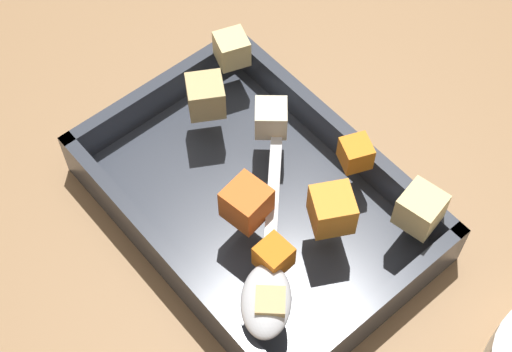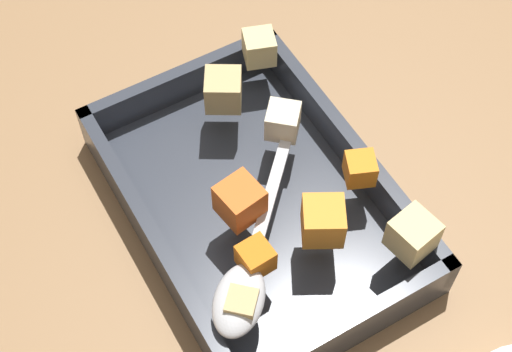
% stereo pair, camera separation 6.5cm
% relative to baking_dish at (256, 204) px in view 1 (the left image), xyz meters
% --- Properties ---
extents(ground_plane, '(4.00, 4.00, 0.00)m').
position_rel_baking_dish_xyz_m(ground_plane, '(0.01, 0.01, -0.02)').
color(ground_plane, '#936D47').
extents(baking_dish, '(0.30, 0.21, 0.05)m').
position_rel_baking_dish_xyz_m(baking_dish, '(0.00, 0.00, 0.00)').
color(baking_dish, '#333842').
rests_on(baking_dish, ground_plane).
extents(carrot_chunk_mid_left, '(0.03, 0.03, 0.02)m').
position_rel_baking_dish_xyz_m(carrot_chunk_mid_left, '(-0.04, -0.08, 0.05)').
color(carrot_chunk_mid_left, orange).
rests_on(carrot_chunk_mid_left, baking_dish).
extents(carrot_chunk_rim_edge, '(0.05, 0.05, 0.03)m').
position_rel_baking_dish_xyz_m(carrot_chunk_rim_edge, '(-0.07, -0.02, 0.05)').
color(carrot_chunk_rim_edge, orange).
rests_on(carrot_chunk_rim_edge, baking_dish).
extents(carrot_chunk_corner_sw, '(0.03, 0.03, 0.02)m').
position_rel_baking_dish_xyz_m(carrot_chunk_corner_sw, '(-0.07, 0.04, 0.05)').
color(carrot_chunk_corner_sw, orange).
rests_on(carrot_chunk_corner_sw, baking_dish).
extents(carrot_chunk_front_center, '(0.04, 0.04, 0.03)m').
position_rel_baking_dish_xyz_m(carrot_chunk_front_center, '(-0.02, 0.03, 0.05)').
color(carrot_chunk_front_center, orange).
rests_on(carrot_chunk_front_center, baking_dish).
extents(potato_chunk_under_handle, '(0.04, 0.04, 0.03)m').
position_rel_baking_dish_xyz_m(potato_chunk_under_handle, '(0.04, -0.05, 0.05)').
color(potato_chunk_under_handle, beige).
rests_on(potato_chunk_under_handle, baking_dish).
extents(potato_chunk_far_left, '(0.04, 0.04, 0.03)m').
position_rel_baking_dish_xyz_m(potato_chunk_far_left, '(0.12, -0.07, 0.05)').
color(potato_chunk_far_left, '#E0CC89').
rests_on(potato_chunk_far_left, baking_dish).
extents(potato_chunk_corner_se, '(0.03, 0.03, 0.02)m').
position_rel_baking_dish_xyz_m(potato_chunk_corner_se, '(-0.10, 0.07, 0.05)').
color(potato_chunk_corner_se, tan).
rests_on(potato_chunk_corner_se, baking_dish).
extents(potato_chunk_near_spoon, '(0.04, 0.04, 0.03)m').
position_rel_baking_dish_xyz_m(potato_chunk_near_spoon, '(-0.11, -0.08, 0.05)').
color(potato_chunk_near_spoon, '#E0CC89').
rests_on(potato_chunk_near_spoon, baking_dish).
extents(potato_chunk_near_left, '(0.04, 0.04, 0.03)m').
position_rel_baking_dish_xyz_m(potato_chunk_near_left, '(0.09, -0.02, 0.05)').
color(potato_chunk_near_left, tan).
rests_on(potato_chunk_near_left, baking_dish).
extents(serving_spoon, '(0.17, 0.16, 0.02)m').
position_rel_baking_dish_xyz_m(serving_spoon, '(-0.08, 0.06, 0.04)').
color(serving_spoon, silver).
rests_on(serving_spoon, baking_dish).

